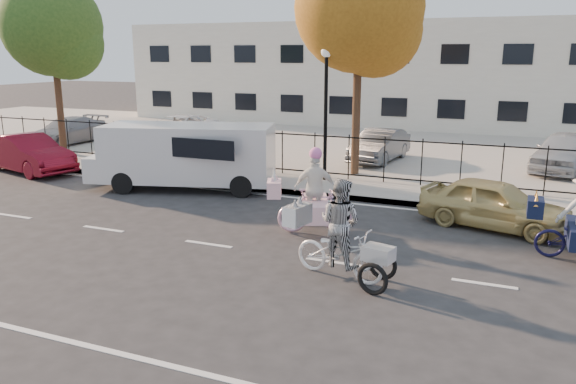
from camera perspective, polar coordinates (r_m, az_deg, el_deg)
The scene contains 21 objects.
ground at distance 13.03m, azimuth -8.08°, elevation -5.28°, with size 120.00×120.00×0.00m, color #333334.
road_markings at distance 13.03m, azimuth -8.08°, elevation -5.26°, with size 60.00×9.52×0.01m, color silver, non-canonical shape.
curb at distance 17.36m, azimuth 0.31°, elevation -0.00°, with size 60.00×0.10×0.15m, color #A8A399.
sidewalk at distance 18.31m, azimuth 1.54°, elevation 0.73°, with size 60.00×2.20×0.15m, color #A8A399.
parking_lot at distance 26.67m, azimuth 8.38°, elevation 4.77°, with size 60.00×15.60×0.15m, color #A8A399.
iron_fence at distance 19.16m, azimuth 2.73°, elevation 3.83°, with size 58.00×0.06×1.50m, color black, non-canonical shape.
building at distance 36.15m, azimuth 12.52°, elevation 11.63°, with size 34.00×10.00×6.00m, color silver.
lamppost at distance 18.36m, azimuth 3.88°, elevation 10.33°, with size 0.36×0.36×4.33m.
street_sign at distance 19.41m, azimuth -2.82°, elevation 5.50°, with size 0.85×0.06×1.80m.
zebra_trike at distance 10.88m, azimuth 5.30°, elevation -4.87°, with size 2.31×1.25×1.98m.
unicorn_bike at distance 13.55m, azimuth 2.61°, elevation -0.97°, with size 2.12×1.54×2.10m.
white_van at distance 18.20m, azimuth -10.35°, elevation 3.85°, with size 6.21×3.32×2.06m.
red_sedan at distance 22.59m, azimuth -24.87°, elevation 3.56°, with size 1.46×4.19×1.38m, color maroon.
gold_sedan at distance 14.83m, azimuth 20.22°, elevation -1.14°, with size 1.47×3.64×1.24m, color tan.
pedestrian at distance 21.57m, azimuth -17.47°, elevation 4.55°, with size 0.60×0.40×1.65m, color black.
lot_car_a at distance 28.12m, azimuth -21.51°, elevation 5.81°, with size 1.68×4.13×1.20m, color #95989C.
lot_car_b at distance 26.54m, azimuth -11.11°, elevation 6.22°, with size 2.19×4.75×1.32m, color white.
lot_car_c at distance 22.17m, azimuth 9.28°, elevation 4.69°, with size 1.30×3.72×1.23m, color #53575B.
lot_car_d at distance 22.28m, azimuth 26.27°, elevation 3.72°, with size 1.67×4.15×1.41m, color #B2B4BA.
tree_west at distance 25.22m, azimuth -22.49°, elevation 14.83°, with size 3.97×3.97×7.28m.
tree_mid at distance 19.46m, azimuth 7.71°, elevation 17.49°, with size 4.29×4.29×7.86m.
Camera 1 is at (6.32, -10.57, 4.26)m, focal length 35.00 mm.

